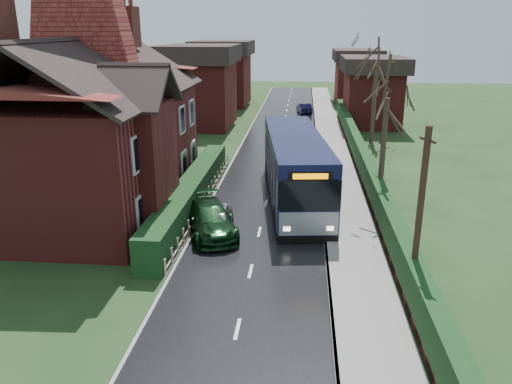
# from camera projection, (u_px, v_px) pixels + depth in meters

# --- Properties ---
(ground) EXTENTS (140.00, 140.00, 0.00)m
(ground) POSITION_uv_depth(u_px,v_px,m) (255.00, 250.00, 21.67)
(ground) COLOR #2B4A1F
(ground) RESTS_ON ground
(road) EXTENTS (6.00, 100.00, 0.02)m
(road) POSITION_uv_depth(u_px,v_px,m) (271.00, 182.00, 31.11)
(road) COLOR black
(road) RESTS_ON ground
(pavement) EXTENTS (2.50, 100.00, 0.14)m
(pavement) POSITION_uv_depth(u_px,v_px,m) (339.00, 183.00, 30.71)
(pavement) COLOR slate
(pavement) RESTS_ON ground
(kerb_right) EXTENTS (0.12, 100.00, 0.14)m
(kerb_right) POSITION_uv_depth(u_px,v_px,m) (320.00, 182.00, 30.82)
(kerb_right) COLOR gray
(kerb_right) RESTS_ON ground
(kerb_left) EXTENTS (0.12, 100.00, 0.10)m
(kerb_left) POSITION_uv_depth(u_px,v_px,m) (222.00, 180.00, 31.37)
(kerb_left) COLOR gray
(kerb_left) RESTS_ON ground
(front_hedge) EXTENTS (1.20, 16.00, 1.60)m
(front_hedge) POSITION_uv_depth(u_px,v_px,m) (191.00, 194.00, 26.48)
(front_hedge) COLOR black
(front_hedge) RESTS_ON ground
(picket_fence) EXTENTS (0.10, 16.00, 0.90)m
(picket_fence) POSITION_uv_depth(u_px,v_px,m) (205.00, 200.00, 26.53)
(picket_fence) COLOR tan
(picket_fence) RESTS_ON ground
(right_wall_hedge) EXTENTS (0.60, 50.00, 1.80)m
(right_wall_hedge) POSITION_uv_depth(u_px,v_px,m) (366.00, 169.00, 30.27)
(right_wall_hedge) COLOR maroon
(right_wall_hedge) RESTS_ON ground
(brick_house) EXTENTS (9.30, 14.60, 10.30)m
(brick_house) POSITION_uv_depth(u_px,v_px,m) (95.00, 126.00, 25.58)
(brick_house) COLOR maroon
(brick_house) RESTS_ON ground
(bus) EXTENTS (4.23, 12.34, 3.67)m
(bus) POSITION_uv_depth(u_px,v_px,m) (295.00, 169.00, 27.34)
(bus) COLOR black
(bus) RESTS_ON ground
(car_silver) EXTENTS (1.85, 3.93, 1.30)m
(car_silver) POSITION_uv_depth(u_px,v_px,m) (216.00, 222.00, 23.07)
(car_silver) COLOR #BBBBC0
(car_silver) RESTS_ON ground
(car_green) EXTENTS (3.57, 5.27, 1.42)m
(car_green) POSITION_uv_depth(u_px,v_px,m) (210.00, 219.00, 23.27)
(car_green) COLOR black
(car_green) RESTS_ON ground
(car_distant) EXTENTS (1.85, 3.69, 1.16)m
(car_distant) POSITION_uv_depth(u_px,v_px,m) (304.00, 108.00, 55.26)
(car_distant) COLOR black
(car_distant) RESTS_ON ground
(bus_stop_sign) EXTENTS (0.19, 0.47, 3.10)m
(bus_stop_sign) POSITION_uv_depth(u_px,v_px,m) (327.00, 176.00, 25.19)
(bus_stop_sign) COLOR slate
(bus_stop_sign) RESTS_ON ground
(telegraph_pole) EXTENTS (0.36, 0.78, 6.32)m
(telegraph_pole) POSITION_uv_depth(u_px,v_px,m) (419.00, 220.00, 16.41)
(telegraph_pole) COLOR black
(telegraph_pole) RESTS_ON ground
(tree_right_near) EXTENTS (3.90, 3.90, 8.43)m
(tree_right_near) POSITION_uv_depth(u_px,v_px,m) (388.00, 90.00, 24.41)
(tree_right_near) COLOR #32281E
(tree_right_near) RESTS_ON ground
(tree_right_far) EXTENTS (4.64, 4.64, 8.97)m
(tree_right_far) POSITION_uv_depth(u_px,v_px,m) (377.00, 60.00, 39.45)
(tree_right_far) COLOR #372820
(tree_right_far) RESTS_ON ground
(tree_house_side) EXTENTS (3.96, 3.96, 9.00)m
(tree_house_side) POSITION_uv_depth(u_px,v_px,m) (67.00, 70.00, 30.09)
(tree_house_side) COLOR #3D3024
(tree_house_side) RESTS_ON ground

